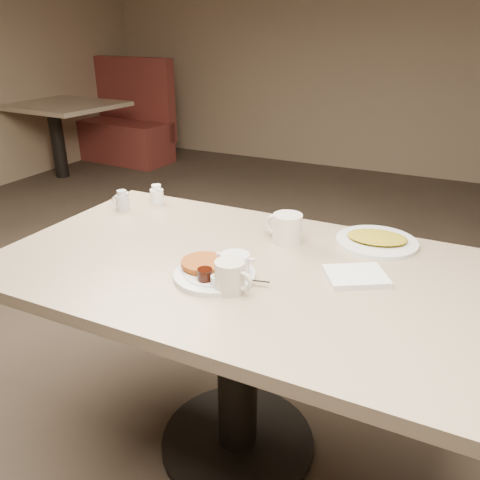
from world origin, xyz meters
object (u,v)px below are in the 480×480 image
at_px(coffee_mug_far, 286,228).
at_px(main_plate, 217,270).
at_px(hash_plate, 377,240).
at_px(creamer_right, 157,195).
at_px(coffee_mug_near, 231,276).
at_px(diner_table, 237,310).
at_px(creamer_left, 122,201).
at_px(booth_back_left, 113,124).

bearing_deg(coffee_mug_far, main_plate, -105.65).
bearing_deg(hash_plate, main_plate, -130.19).
height_order(coffee_mug_far, creamer_right, coffee_mug_far).
height_order(coffee_mug_near, hash_plate, coffee_mug_near).
distance_m(diner_table, coffee_mug_near, 0.28).
bearing_deg(coffee_mug_far, creamer_right, 167.64).
xyz_separation_m(main_plate, coffee_mug_far, (0.09, 0.32, 0.03)).
height_order(coffee_mug_near, creamer_left, coffee_mug_near).
xyz_separation_m(coffee_mug_far, booth_back_left, (-3.21, 2.95, -0.39)).
bearing_deg(hash_plate, diner_table, -136.94).
height_order(creamer_right, booth_back_left, booth_back_left).
bearing_deg(booth_back_left, hash_plate, -39.06).
xyz_separation_m(coffee_mug_near, coffee_mug_far, (0.01, 0.38, 0.00)).
xyz_separation_m(diner_table, coffee_mug_far, (0.08, 0.22, 0.22)).
bearing_deg(diner_table, hash_plate, 43.06).
distance_m(coffee_mug_far, hash_plate, 0.31).
relative_size(main_plate, creamer_left, 3.74).
distance_m(coffee_mug_far, creamer_right, 0.64).
height_order(coffee_mug_far, hash_plate, coffee_mug_far).
bearing_deg(creamer_left, diner_table, -20.35).
height_order(creamer_left, booth_back_left, booth_back_left).
bearing_deg(creamer_right, booth_back_left, 132.62).
height_order(main_plate, booth_back_left, booth_back_left).
xyz_separation_m(creamer_right, booth_back_left, (-2.59, 2.82, -0.38)).
bearing_deg(booth_back_left, main_plate, -46.38).
bearing_deg(coffee_mug_near, creamer_left, 149.93).
distance_m(coffee_mug_far, creamer_left, 0.70).
xyz_separation_m(coffee_mug_near, creamer_right, (-0.61, 0.52, -0.01)).
bearing_deg(coffee_mug_near, booth_back_left, 133.78).
distance_m(creamer_right, hash_plate, 0.90).
bearing_deg(coffee_mug_near, creamer_right, 139.37).
relative_size(main_plate, creamer_right, 3.74).
distance_m(main_plate, booth_back_left, 4.54).
xyz_separation_m(diner_table, main_plate, (-0.01, -0.11, 0.19)).
bearing_deg(coffee_mug_far, coffee_mug_near, -92.23).
distance_m(main_plate, creamer_left, 0.70).
distance_m(coffee_mug_near, creamer_left, 0.79).
xyz_separation_m(creamer_right, hash_plate, (0.90, -0.02, -0.02)).
bearing_deg(booth_back_left, diner_table, -45.32).
bearing_deg(creamer_right, coffee_mug_far, -12.36).
relative_size(coffee_mug_far, creamer_right, 1.88).
xyz_separation_m(diner_table, coffee_mug_near, (0.06, -0.17, 0.22)).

